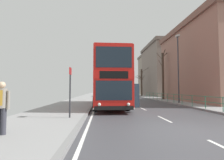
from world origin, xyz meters
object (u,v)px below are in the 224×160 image
object	(u,v)px
double_decker_bus_main	(109,81)
background_building_02	(158,75)
street_lamp_far_side	(178,63)
bare_tree_far_01	(142,82)
bus_stop_sign_near	(70,86)
pedestrian_with_backpack	(0,104)
bare_tree_far_00	(163,75)
background_building_00	(174,70)

from	to	relation	value
double_decker_bus_main	background_building_02	xyz separation A→B (m)	(17.15, 37.49, 3.98)
street_lamp_far_side	bare_tree_far_01	size ratio (longest dim) A/B	1.16
bus_stop_sign_near	background_building_02	size ratio (longest dim) A/B	0.21
double_decker_bus_main	pedestrian_with_backpack	size ratio (longest dim) A/B	6.04
pedestrian_with_backpack	bare_tree_far_00	bearing A→B (deg)	57.11
bare_tree_far_00	bare_tree_far_01	distance (m)	13.83
bus_stop_sign_near	street_lamp_far_side	size ratio (longest dim) A/B	0.35
double_decker_bus_main	bare_tree_far_01	distance (m)	24.42
background_building_02	street_lamp_far_side	bearing A→B (deg)	-105.11
bare_tree_far_00	background_building_00	world-z (taller)	background_building_00
bus_stop_sign_near	street_lamp_far_side	bearing A→B (deg)	42.58
double_decker_bus_main	bare_tree_far_01	world-z (taller)	bare_tree_far_01
bare_tree_far_01	bus_stop_sign_near	bearing A→B (deg)	-109.87
bus_stop_sign_near	bare_tree_far_00	world-z (taller)	bare_tree_far_00
double_decker_bus_main	bus_stop_sign_near	size ratio (longest dim) A/B	3.94
background_building_00	bus_stop_sign_near	bearing A→B (deg)	-121.66
double_decker_bus_main	street_lamp_far_side	bearing A→B (deg)	19.18
bus_stop_sign_near	background_building_00	bearing A→B (deg)	58.34
pedestrian_with_backpack	background_building_02	world-z (taller)	background_building_02
pedestrian_with_backpack	bare_tree_far_00	size ratio (longest dim) A/B	0.23
street_lamp_far_side	bus_stop_sign_near	bearing A→B (deg)	-137.42
bare_tree_far_00	bare_tree_far_01	world-z (taller)	bare_tree_far_00
bare_tree_far_01	background_building_02	xyz separation A→B (m)	(8.81, 14.56, 3.03)
bus_stop_sign_near	street_lamp_far_side	xyz separation A→B (m)	(10.07, 9.25, 2.77)
double_decker_bus_main	bare_tree_far_00	distance (m)	12.44
bus_stop_sign_near	background_building_02	xyz separation A→B (m)	(19.46, 44.04, 4.61)
double_decker_bus_main	street_lamp_far_side	xyz separation A→B (m)	(7.75, 2.70, 2.14)
bare_tree_far_00	bus_stop_sign_near	bearing A→B (deg)	-124.24
bus_stop_sign_near	bare_tree_far_01	xyz separation A→B (m)	(10.65, 29.48, 1.58)
double_decker_bus_main	background_building_02	world-z (taller)	background_building_02
double_decker_bus_main	background_building_00	xyz separation A→B (m)	(16.35, 23.71, 3.76)
street_lamp_far_side	double_decker_bus_main	bearing A→B (deg)	-160.82
background_building_02	bare_tree_far_00	bearing A→B (deg)	-107.22
double_decker_bus_main	bare_tree_far_01	size ratio (longest dim) A/B	1.57
double_decker_bus_main	background_building_02	distance (m)	41.42
background_building_00	bare_tree_far_01	bearing A→B (deg)	-174.43
street_lamp_far_side	bare_tree_far_00	size ratio (longest dim) A/B	1.04
background_building_00	background_building_02	bearing A→B (deg)	86.68
street_lamp_far_side	bare_tree_far_00	xyz separation A→B (m)	(0.60, 6.42, -0.75)
pedestrian_with_backpack	street_lamp_far_side	bearing A→B (deg)	47.06
street_lamp_far_side	bare_tree_far_01	distance (m)	20.28
bus_stop_sign_near	background_building_02	distance (m)	48.37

